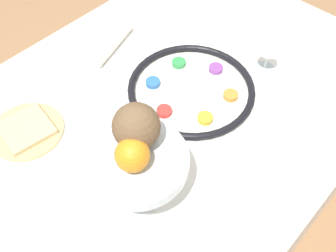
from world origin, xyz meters
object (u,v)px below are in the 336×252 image
object	(u,v)px
coconut	(136,126)
cup_near	(306,51)
wine_glass	(270,45)
bread_plate	(27,130)
orange_fruit	(132,155)
seder_plate	(191,89)
napkin_roll	(112,43)
fruit_stand	(138,164)

from	to	relation	value
coconut	cup_near	distance (m)	0.64
wine_glass	bread_plate	xyz separation A→B (m)	(0.62, -0.32, -0.08)
wine_glass	orange_fruit	size ratio (longest dim) A/B	1.74
seder_plate	napkin_roll	bearing A→B (deg)	-86.10
bread_plate	cup_near	world-z (taller)	cup_near
bread_plate	seder_plate	bearing A→B (deg)	150.30
cup_near	bread_plate	bearing A→B (deg)	-27.39
bread_plate	coconut	bearing A→B (deg)	111.25
wine_glass	napkin_roll	world-z (taller)	wine_glass
fruit_stand	napkin_roll	distance (m)	0.51
orange_fruit	coconut	distance (m)	0.06
wine_glass	coconut	distance (m)	0.51
wine_glass	bread_plate	size ratio (longest dim) A/B	0.67
fruit_stand	cup_near	distance (m)	0.66
napkin_roll	wine_glass	bearing A→B (deg)	121.54
coconut	cup_near	world-z (taller)	coconut
orange_fruit	bread_plate	xyz separation A→B (m)	(0.07, -0.34, -0.15)
orange_fruit	coconut	bearing A→B (deg)	-142.90
wine_glass	bread_plate	distance (m)	0.70
coconut	wine_glass	bearing A→B (deg)	177.90
wine_glass	napkin_roll	distance (m)	0.47
bread_plate	wine_glass	bearing A→B (deg)	152.62
orange_fruit	napkin_roll	xyz separation A→B (m)	(-0.30, -0.42, -0.14)
fruit_stand	wine_glass	bearing A→B (deg)	-178.78
fruit_stand	coconut	size ratio (longest dim) A/B	2.16
seder_plate	orange_fruit	xyz separation A→B (m)	(0.33, 0.11, 0.15)
seder_plate	cup_near	distance (m)	0.38
bread_plate	cup_near	size ratio (longest dim) A/B	2.50
seder_plate	fruit_stand	bearing A→B (deg)	19.20
orange_fruit	cup_near	xyz separation A→B (m)	(-0.67, 0.04, -0.13)
seder_plate	bread_plate	xyz separation A→B (m)	(0.39, -0.22, -0.01)
seder_plate	fruit_stand	xyz separation A→B (m)	(0.31, 0.11, 0.08)
coconut	cup_near	size ratio (longest dim) A/B	1.35
bread_plate	napkin_roll	distance (m)	0.38
coconut	napkin_roll	size ratio (longest dim) A/B	0.53
bread_plate	orange_fruit	bearing A→B (deg)	101.47
orange_fruit	cup_near	bearing A→B (deg)	176.23
wine_glass	seder_plate	bearing A→B (deg)	-23.08
fruit_stand	bread_plate	bearing A→B (deg)	-75.35
wine_glass	fruit_stand	distance (m)	0.53
fruit_stand	orange_fruit	xyz separation A→B (m)	(0.02, 0.01, 0.06)
cup_near	seder_plate	bearing A→B (deg)	-24.64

